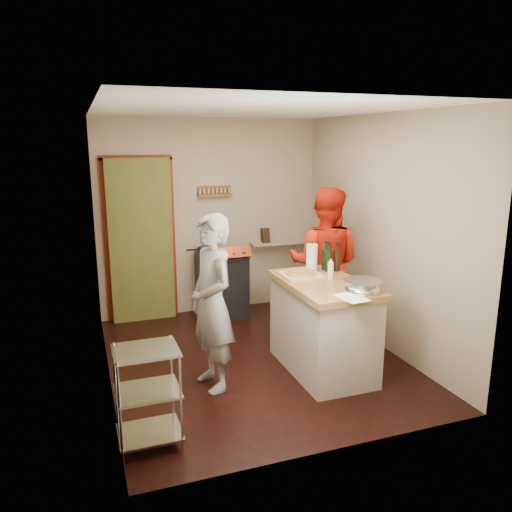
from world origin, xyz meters
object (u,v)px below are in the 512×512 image
Objects in this scene: stove at (222,284)px; person_stripe at (212,303)px; island at (323,324)px; person_red at (324,264)px; wire_shelving at (148,392)px.

stove is 2.01m from person_stripe.
person_red is (0.43, 0.82, 0.40)m from island.
island is (0.52, -1.90, 0.05)m from stove.
island is at bearing -74.59° from stove.
person_stripe reaches higher than stove.
person_red reaches higher than wire_shelving.
wire_shelving is 0.45× the size of person_red.
island is 1.19m from person_stripe.
island is at bearing 98.24° from person_red.
person_red is (2.28, 1.55, 0.46)m from wire_shelving.
stove is 1.97m from island.
stove is 2.94m from wire_shelving.
person_stripe is at bearing 178.40° from island.
island reaches higher than stove.
person_stripe is at bearing 46.77° from wire_shelving.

